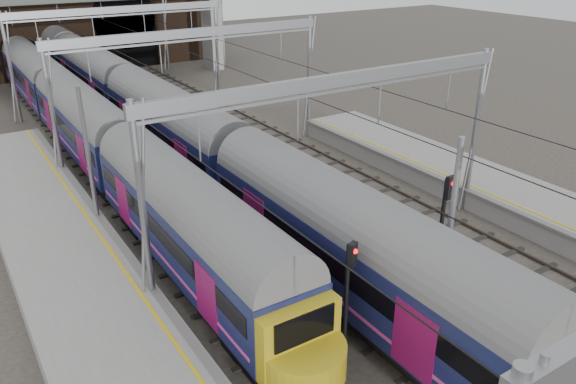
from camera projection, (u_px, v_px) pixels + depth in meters
ground at (483, 357)px, 18.32m from camera, size 160.00×160.00×0.00m
tracks at (256, 196)px, 29.84m from camera, size 14.40×80.00×0.22m
overhead_line at (197, 53)px, 32.13m from camera, size 16.80×80.00×8.00m
retaining_wall at (87, 28)px, 57.13m from camera, size 28.00×2.75×9.00m
overbridge at (84, 3)px, 50.68m from camera, size 28.00×3.00×9.25m
train_main at (128, 97)px, 38.76m from camera, size 2.87×66.27×4.91m
train_second at (86, 124)px, 33.48m from camera, size 2.68×46.55×4.65m
signal_near_left at (348, 287)px, 17.08m from camera, size 0.36×0.45×4.38m
signal_near_centre at (443, 220)px, 20.60m from camera, size 0.35×0.47×4.84m
equip_cover_a at (367, 326)px, 19.74m from camera, size 0.86×0.69×0.09m
equip_cover_b at (335, 208)px, 28.38m from camera, size 0.96×0.75×0.10m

